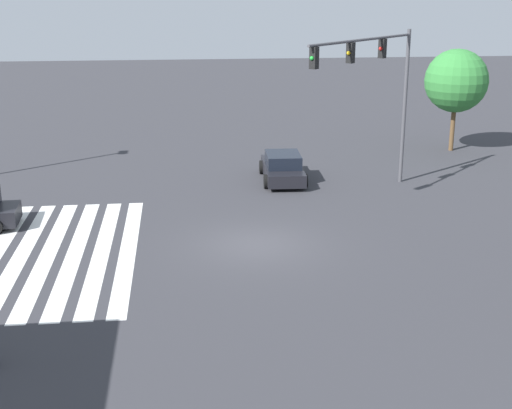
# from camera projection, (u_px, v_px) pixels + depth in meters

# --- Properties ---
(ground_plane) EXTENTS (136.53, 136.53, 0.00)m
(ground_plane) POSITION_uv_depth(u_px,v_px,m) (256.00, 245.00, 26.66)
(ground_plane) COLOR #333338
(crosswalk_markings) EXTENTS (11.62, 5.35, 0.01)m
(crosswalk_markings) POSITION_uv_depth(u_px,v_px,m) (62.00, 252.00, 25.92)
(crosswalk_markings) COLOR silver
(crosswalk_markings) RESTS_ON ground_plane
(traffic_signal_mast) EXTENTS (5.93, 5.93, 7.33)m
(traffic_signal_mast) POSITION_uv_depth(u_px,v_px,m) (378.00, 75.00, 31.45)
(traffic_signal_mast) COLOR #47474C
(traffic_signal_mast) RESTS_ON ground_plane
(car_0) EXTENTS (4.54, 2.20, 1.41)m
(car_0) POSITION_uv_depth(u_px,v_px,m) (283.00, 168.00, 35.10)
(car_0) COLOR black
(car_0) RESTS_ON ground_plane
(tree_corner_b) EXTENTS (3.59, 3.59, 5.85)m
(tree_corner_b) POSITION_uv_depth(u_px,v_px,m) (456.00, 81.00, 40.50)
(tree_corner_b) COLOR brown
(tree_corner_b) RESTS_ON ground_plane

